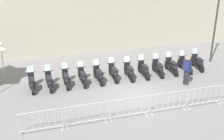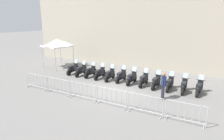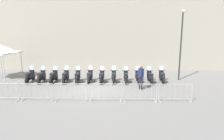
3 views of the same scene
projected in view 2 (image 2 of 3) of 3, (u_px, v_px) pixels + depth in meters
The scene contains 22 objects.
ground_plane at pixel (114, 91), 13.93m from camera, with size 120.00×120.00×0.00m, color slate.
building_facade at pixel (153, 9), 19.41m from camera, with size 28.00×2.40×11.44m, color #B2A893.
motorcycle_0 at pixel (72, 69), 17.93m from camera, with size 0.69×1.71×1.24m.
motorcycle_1 at pixel (81, 71), 17.42m from camera, with size 0.71×1.71×1.24m.
motorcycle_2 at pixel (90, 72), 17.03m from camera, with size 0.65×1.72×1.24m.
motorcycle_3 at pixel (99, 73), 16.58m from camera, with size 0.69×1.71×1.24m.
motorcycle_4 at pixel (109, 75), 16.13m from camera, with size 0.74×1.70×1.24m.
motorcycle_5 at pixel (121, 76), 15.79m from camera, with size 0.66×1.72×1.24m.
motorcycle_6 at pixel (131, 78), 15.24m from camera, with size 0.65×1.72×1.24m.
motorcycle_7 at pixel (143, 80), 14.83m from camera, with size 0.67×1.72×1.24m.
motorcycle_8 at pixel (156, 82), 14.36m from camera, with size 0.64×1.72×1.24m.
motorcycle_9 at pixel (169, 84), 13.96m from camera, with size 0.68×1.71×1.24m.
motorcycle_10 at pixel (184, 86), 13.50m from camera, with size 0.72×1.70×1.24m.
motorcycle_11 at pixel (199, 88), 13.16m from camera, with size 0.62×1.72×1.24m.
barrier_segment_0 at pixel (37, 82), 14.20m from camera, with size 1.90×0.80×1.07m.
barrier_segment_1 at pixel (58, 86), 13.28m from camera, with size 1.90×0.80×1.07m.
barrier_segment_2 at pixel (83, 92), 12.35m from camera, with size 1.90×0.80×1.07m.
barrier_segment_3 at pixel (111, 98), 11.43m from camera, with size 1.90×0.80×1.07m.
barrier_segment_4 at pixel (145, 105), 10.50m from camera, with size 1.90×0.80×1.07m.
barrier_segment_5 at pixel (185, 113), 9.58m from camera, with size 1.90×0.80×1.07m.
officer_near_row_end at pixel (163, 84), 12.32m from camera, with size 0.41×0.42×1.73m.
canopy_tent at pixel (57, 43), 19.76m from camera, with size 2.42×2.42×2.91m.
Camera 2 is at (8.30, -10.10, 5.03)m, focal length 31.94 mm.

